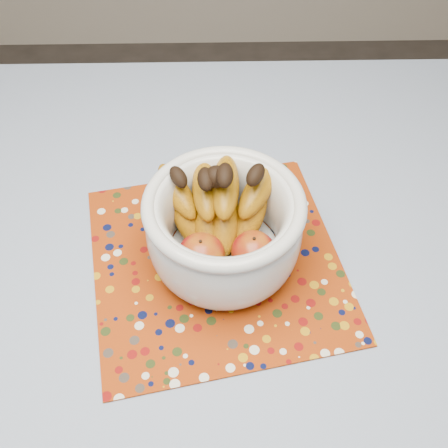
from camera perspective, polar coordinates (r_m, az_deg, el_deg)
The scene contains 4 objects.
table at distance 0.92m, azimuth -5.82°, elevation -11.15°, with size 1.20×1.20×0.75m.
tablecloth at distance 0.85m, azimuth -6.25°, elevation -8.51°, with size 1.32×1.32×0.01m, color slate.
placemat at distance 0.88m, azimuth -0.81°, elevation -4.08°, with size 0.40×0.40×0.00m, color #862B07.
fruit_bowl at distance 0.81m, azimuth -0.29°, elevation 0.30°, with size 0.28×0.25×0.20m.
Camera 1 is at (0.08, -0.44, 1.47)m, focal length 42.00 mm.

